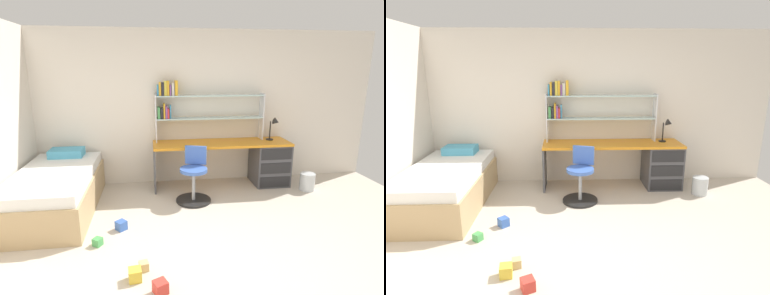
# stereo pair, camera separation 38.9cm
# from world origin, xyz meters

# --- Properties ---
(ground_plane) EXTENTS (6.18, 6.05, 0.02)m
(ground_plane) POSITION_xyz_m (0.00, 0.00, -0.01)
(ground_plane) COLOR beige
(room_shell) EXTENTS (6.18, 6.05, 2.53)m
(room_shell) POSITION_xyz_m (-1.30, 1.29, 1.27)
(room_shell) COLOR silver
(room_shell) RESTS_ON ground_plane
(desk) EXTENTS (2.24, 0.59, 0.75)m
(desk) POSITION_xyz_m (1.00, 2.21, 0.42)
(desk) COLOR orange
(desk) RESTS_ON ground_plane
(bookshelf_hutch) EXTENTS (1.79, 0.22, 0.99)m
(bookshelf_hutch) POSITION_xyz_m (-0.05, 2.39, 1.33)
(bookshelf_hutch) COLOR silver
(bookshelf_hutch) RESTS_ON desk
(desk_lamp) EXTENTS (0.20, 0.17, 0.38)m
(desk_lamp) POSITION_xyz_m (1.29, 2.24, 1.00)
(desk_lamp) COLOR black
(desk_lamp) RESTS_ON desk
(swivel_chair) EXTENTS (0.52, 0.52, 0.80)m
(swivel_chair) POSITION_xyz_m (-0.15, 1.65, 0.32)
(swivel_chair) COLOR black
(swivel_chair) RESTS_ON ground_plane
(bed_platform) EXTENTS (1.01, 1.91, 0.71)m
(bed_platform) POSITION_xyz_m (-2.07, 1.56, 0.29)
(bed_platform) COLOR tan
(bed_platform) RESTS_ON ground_plane
(waste_bin) EXTENTS (0.24, 0.24, 0.28)m
(waste_bin) POSITION_xyz_m (1.72, 1.81, 0.14)
(waste_bin) COLOR silver
(waste_bin) RESTS_ON ground_plane
(toy_block_blue_0) EXTENTS (0.16, 0.16, 0.11)m
(toy_block_blue_0) POSITION_xyz_m (-1.15, 0.92, 0.06)
(toy_block_blue_0) COLOR #3860B7
(toy_block_blue_0) RESTS_ON ground_plane
(toy_block_natural_1) EXTENTS (0.11, 0.11, 0.09)m
(toy_block_natural_1) POSITION_xyz_m (-0.87, 0.09, 0.04)
(toy_block_natural_1) COLOR tan
(toy_block_natural_1) RESTS_ON ground_plane
(toy_block_green_2) EXTENTS (0.12, 0.12, 0.09)m
(toy_block_green_2) POSITION_xyz_m (-1.39, 0.59, 0.04)
(toy_block_green_2) COLOR #479E51
(toy_block_green_2) RESTS_ON ground_plane
(toy_block_red_3) EXTENTS (0.15, 0.15, 0.12)m
(toy_block_red_3) POSITION_xyz_m (-0.71, -0.25, 0.06)
(toy_block_red_3) COLOR red
(toy_block_red_3) RESTS_ON ground_plane
(toy_block_yellow_4) EXTENTS (0.13, 0.13, 0.12)m
(toy_block_yellow_4) POSITION_xyz_m (-0.94, -0.05, 0.06)
(toy_block_yellow_4) COLOR gold
(toy_block_yellow_4) RESTS_ON ground_plane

